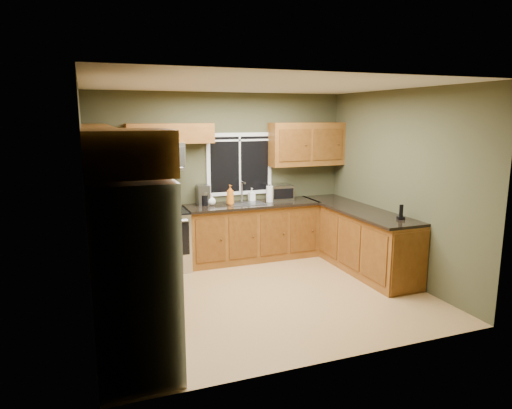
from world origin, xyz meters
TOP-DOWN VIEW (x-y plane):
  - floor at (0.00, 0.00)m, footprint 4.20×4.20m
  - ceiling at (0.00, 0.00)m, footprint 4.20×4.20m
  - back_wall at (0.00, 1.80)m, footprint 4.20×0.00m
  - front_wall at (0.00, -1.80)m, footprint 4.20×0.00m
  - left_wall at (-2.10, 0.00)m, footprint 0.00×3.60m
  - right_wall at (2.10, 0.00)m, footprint 0.00×3.60m
  - window at (0.30, 1.78)m, footprint 1.12×0.03m
  - base_cabinets_left at (-1.80, 0.48)m, footprint 0.60×2.65m
  - countertop_left at (-1.78, 0.48)m, footprint 0.65×2.65m
  - base_cabinets_back at (0.42, 1.50)m, footprint 2.17×0.60m
  - countertop_back at (0.42, 1.48)m, footprint 2.17×0.65m
  - base_cabinets_peninsula at (1.80, 0.54)m, footprint 0.60×2.52m
  - countertop_peninsula at (1.78, 0.55)m, footprint 0.65×2.50m
  - upper_cabinets_left at (-1.94, 0.48)m, footprint 0.33×2.65m
  - upper_cabinets_back_left at (-0.85, 1.64)m, footprint 1.30×0.33m
  - upper_cabinets_back_right at (1.45, 1.64)m, footprint 1.30×0.33m
  - upper_cabinet_over_fridge at (-1.74, -1.30)m, footprint 0.72×0.90m
  - refrigerator at (-1.74, -1.30)m, footprint 0.74×0.90m
  - range at (-1.05, 1.47)m, footprint 0.76×0.69m
  - microwave at (-1.05, 1.61)m, footprint 0.76×0.41m
  - sink at (0.30, 1.49)m, footprint 0.60×0.42m
  - toaster_oven at (0.96, 1.62)m, footprint 0.41×0.33m
  - coffee_maker at (-0.36, 1.63)m, footprint 0.20×0.26m
  - kettle at (-0.35, 1.59)m, footprint 0.18×0.18m
  - paper_towel_roll at (0.72, 1.51)m, footprint 0.13×0.13m
  - soap_bottle_a at (0.04, 1.50)m, footprint 0.14×0.14m
  - soap_bottle_b at (0.48, 1.70)m, footprint 0.10×0.10m
  - soap_bottle_c at (-0.25, 1.56)m, footprint 0.15×0.15m
  - cordless_phone at (1.91, -0.33)m, footprint 0.12×0.12m

SIDE VIEW (x-z plane):
  - floor at x=0.00m, z-range 0.00..0.00m
  - base_cabinets_peninsula at x=1.80m, z-range 0.00..0.90m
  - base_cabinets_left at x=-1.80m, z-range 0.00..0.90m
  - base_cabinets_back at x=0.42m, z-range 0.00..0.90m
  - range at x=-1.05m, z-range 0.00..0.94m
  - refrigerator at x=-1.74m, z-range 0.00..1.80m
  - countertop_left at x=-1.78m, z-range 0.90..0.94m
  - countertop_back at x=0.42m, z-range 0.90..0.94m
  - countertop_peninsula at x=1.78m, z-range 0.90..0.94m
  - sink at x=0.30m, z-range 0.77..1.13m
  - cordless_phone at x=1.91m, z-range 0.90..1.10m
  - soap_bottle_c at x=-0.25m, z-range 0.94..1.11m
  - soap_bottle_b at x=0.48m, z-range 0.94..1.15m
  - kettle at x=-0.35m, z-range 0.93..1.19m
  - toaster_oven at x=0.96m, z-range 0.94..1.19m
  - paper_towel_roll at x=0.72m, z-range 0.93..1.21m
  - coffee_maker at x=-0.36m, z-range 0.93..1.24m
  - soap_bottle_a at x=0.04m, z-range 0.94..1.26m
  - back_wall at x=0.00m, z-range -0.75..3.45m
  - front_wall at x=0.00m, z-range -0.75..3.45m
  - left_wall at x=-2.10m, z-range -0.45..3.15m
  - right_wall at x=2.10m, z-range -0.45..3.15m
  - window at x=0.30m, z-range 1.04..2.06m
  - microwave at x=-1.05m, z-range 1.52..1.94m
  - upper_cabinets_left at x=-1.94m, z-range 1.50..2.22m
  - upper_cabinets_back_right at x=1.45m, z-range 1.50..2.22m
  - upper_cabinet_over_fridge at x=-1.74m, z-range 1.84..2.22m
  - upper_cabinets_back_left at x=-0.85m, z-range 1.92..2.22m
  - ceiling at x=0.00m, z-range 2.70..2.70m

